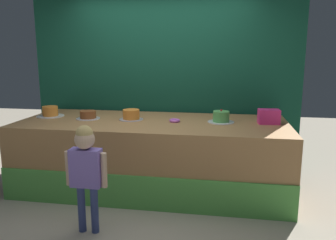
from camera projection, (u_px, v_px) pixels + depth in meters
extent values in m
plane|color=#ADA38E|center=(141.00, 209.00, 3.77)|extent=(12.00, 12.00, 0.00)
cube|color=#B27F4C|center=(153.00, 154.00, 4.32)|extent=(3.33, 1.33, 0.87)
cube|color=#59B24C|center=(140.00, 193.00, 3.72)|extent=(3.33, 0.02, 0.39)
cube|color=#144C38|center=(163.00, 66.00, 4.85)|extent=(3.84, 0.08, 3.04)
cylinder|color=#3F4C8C|center=(82.00, 208.00, 3.27)|extent=(0.07, 0.07, 0.47)
cylinder|color=#3F4C8C|center=(95.00, 209.00, 3.25)|extent=(0.07, 0.07, 0.47)
cube|color=#8C72D8|center=(86.00, 168.00, 3.18)|extent=(0.29, 0.13, 0.37)
cylinder|color=beige|center=(69.00, 168.00, 3.21)|extent=(0.06, 0.06, 0.33)
cylinder|color=beige|center=(104.00, 170.00, 3.15)|extent=(0.06, 0.06, 0.33)
sphere|color=beige|center=(85.00, 139.00, 3.13)|extent=(0.19, 0.19, 0.19)
sphere|color=tan|center=(84.00, 134.00, 3.12)|extent=(0.16, 0.16, 0.16)
cube|color=#F83693|center=(269.00, 117.00, 4.06)|extent=(0.26, 0.17, 0.17)
torus|color=#CC66D8|center=(175.00, 120.00, 4.18)|extent=(0.13, 0.13, 0.04)
cylinder|color=white|center=(51.00, 116.00, 4.54)|extent=(0.36, 0.36, 0.01)
cylinder|color=orange|center=(50.00, 111.00, 4.53)|extent=(0.20, 0.20, 0.13)
cylinder|color=silver|center=(88.00, 118.00, 4.37)|extent=(0.31, 0.31, 0.01)
cylinder|color=brown|center=(88.00, 114.00, 4.36)|extent=(0.20, 0.20, 0.09)
cylinder|color=silver|center=(131.00, 119.00, 4.32)|extent=(0.31, 0.31, 0.01)
cylinder|color=orange|center=(131.00, 114.00, 4.30)|extent=(0.21, 0.21, 0.12)
cylinder|color=silver|center=(221.00, 122.00, 4.15)|extent=(0.33, 0.33, 0.01)
cylinder|color=#59B259|center=(221.00, 116.00, 4.14)|extent=(0.20, 0.20, 0.13)
sphere|color=red|center=(221.00, 110.00, 4.12)|extent=(0.02, 0.02, 0.02)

